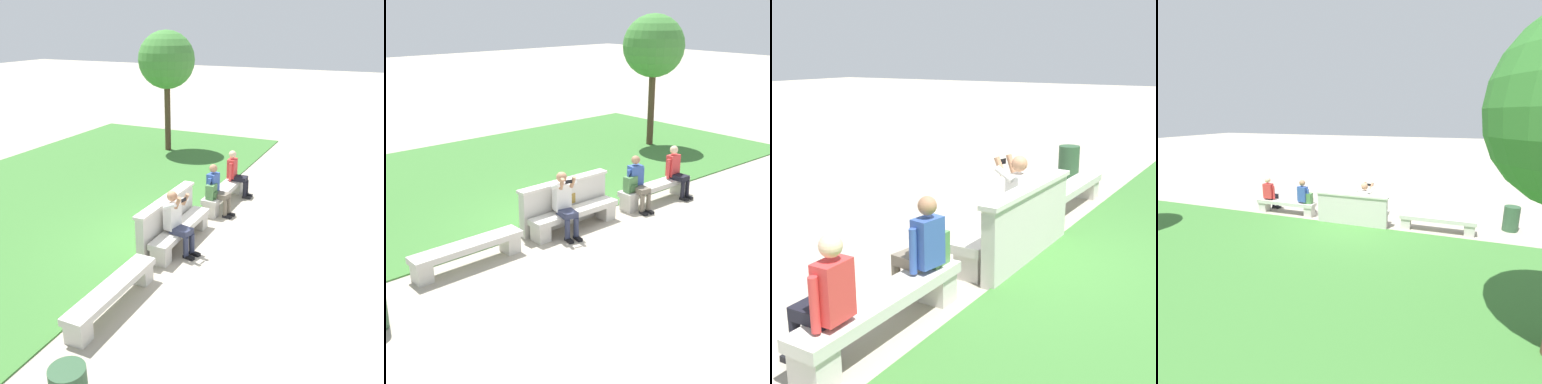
# 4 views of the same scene
# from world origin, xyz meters

# --- Properties ---
(ground_plane) EXTENTS (80.00, 80.00, 0.00)m
(ground_plane) POSITION_xyz_m (0.00, 0.00, 0.00)
(ground_plane) COLOR #A89E8C
(grass_strip) EXTENTS (19.28, 8.00, 0.03)m
(grass_strip) POSITION_xyz_m (0.00, 4.38, 0.01)
(grass_strip) COLOR #3D7533
(grass_strip) RESTS_ON ground
(bench_main) EXTENTS (2.17, 0.40, 0.45)m
(bench_main) POSITION_xyz_m (-2.55, 0.00, 0.31)
(bench_main) COLOR beige
(bench_main) RESTS_ON ground
(bench_near) EXTENTS (2.17, 0.40, 0.45)m
(bench_near) POSITION_xyz_m (0.00, 0.00, 0.31)
(bench_near) COLOR beige
(bench_near) RESTS_ON ground
(bench_mid) EXTENTS (2.17, 0.40, 0.45)m
(bench_mid) POSITION_xyz_m (2.55, 0.00, 0.31)
(bench_mid) COLOR beige
(bench_mid) RESTS_ON ground
(backrest_wall_with_plaque) EXTENTS (2.30, 0.24, 1.01)m
(backrest_wall_with_plaque) POSITION_xyz_m (0.00, 0.34, 0.52)
(backrest_wall_with_plaque) COLOR beige
(backrest_wall_with_plaque) RESTS_ON ground
(person_photographer) EXTENTS (0.52, 0.77, 1.32)m
(person_photographer) POSITION_xyz_m (-0.34, -0.08, 0.74)
(person_photographer) COLOR black
(person_photographer) RESTS_ON ground
(person_distant) EXTENTS (0.48, 0.71, 1.26)m
(person_distant) POSITION_xyz_m (1.85, -0.07, 0.67)
(person_distant) COLOR black
(person_distant) RESTS_ON ground
(person_companion) EXTENTS (0.48, 0.68, 1.26)m
(person_companion) POSITION_xyz_m (3.23, -0.07, 0.67)
(person_companion) COLOR black
(person_companion) RESTS_ON ground
(backpack) EXTENTS (0.28, 0.24, 0.43)m
(backpack) POSITION_xyz_m (1.68, -0.00, 0.63)
(backpack) COLOR #4C7F47
(backpack) RESTS_ON bench_mid
(tree_behind_wall) EXTENTS (1.99, 1.99, 4.24)m
(tree_behind_wall) POSITION_xyz_m (6.61, 3.77, 3.22)
(tree_behind_wall) COLOR #4C3826
(tree_behind_wall) RESTS_ON ground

